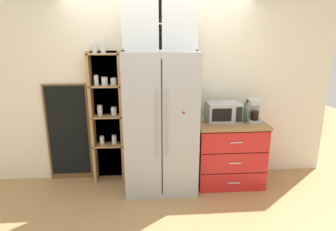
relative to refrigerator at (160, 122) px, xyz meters
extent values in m
plane|color=tan|center=(0.00, 0.00, -0.92)|extent=(10.68, 10.68, 0.00)
cube|color=silver|center=(0.00, 0.40, 0.35)|extent=(4.98, 0.10, 2.55)
cube|color=#ADAFB5|center=(0.00, 0.00, 0.00)|extent=(0.93, 0.70, 1.84)
cube|color=black|center=(0.00, -0.35, 0.00)|extent=(0.01, 0.01, 1.69)
cylinder|color=#ADAFB5|center=(-0.06, -0.36, 0.09)|extent=(0.02, 0.02, 0.83)
cylinder|color=#ADAFB5|center=(0.06, -0.36, 0.09)|extent=(0.02, 0.02, 0.83)
cube|color=#A8161C|center=(0.26, -0.35, 0.22)|extent=(0.02, 0.01, 0.02)
cube|color=brown|center=(-0.73, 0.37, 0.00)|extent=(0.48, 0.04, 1.83)
cube|color=tan|center=(-0.93, 0.24, 0.00)|extent=(0.04, 0.21, 1.83)
cube|color=tan|center=(-0.52, 0.24, 0.00)|extent=(0.04, 0.21, 1.83)
cube|color=tan|center=(-0.73, 0.24, -0.39)|extent=(0.42, 0.21, 0.02)
cylinder|color=silver|center=(-0.81, 0.24, -0.32)|extent=(0.06, 0.06, 0.12)
cylinder|color=#2D2D2D|center=(-0.81, 0.24, -0.34)|extent=(0.05, 0.05, 0.08)
cylinder|color=#B2B2B7|center=(-0.81, 0.24, -0.26)|extent=(0.06, 0.06, 0.01)
cylinder|color=silver|center=(-0.65, 0.25, -0.32)|extent=(0.07, 0.07, 0.12)
cylinder|color=white|center=(-0.65, 0.25, -0.34)|extent=(0.06, 0.06, 0.08)
cylinder|color=#B2B2B7|center=(-0.65, 0.25, -0.25)|extent=(0.06, 0.06, 0.01)
cube|color=tan|center=(-0.73, 0.24, 0.03)|extent=(0.42, 0.21, 0.02)
cylinder|color=silver|center=(-0.82, 0.25, 0.11)|extent=(0.07, 0.07, 0.14)
cylinder|color=brown|center=(-0.82, 0.25, 0.09)|extent=(0.06, 0.06, 0.09)
cylinder|color=#B2B2B7|center=(-0.82, 0.25, 0.19)|extent=(0.07, 0.07, 0.01)
cylinder|color=silver|center=(-0.63, 0.26, 0.09)|extent=(0.08, 0.08, 0.11)
cylinder|color=#B77A38|center=(-0.63, 0.26, 0.08)|extent=(0.07, 0.07, 0.07)
cylinder|color=#B2B2B7|center=(-0.63, 0.26, 0.15)|extent=(0.08, 0.08, 0.01)
cube|color=tan|center=(-0.73, 0.24, 0.45)|extent=(0.42, 0.21, 0.02)
cylinder|color=silver|center=(-0.84, 0.23, 0.53)|extent=(0.06, 0.06, 0.13)
cylinder|color=beige|center=(-0.84, 0.23, 0.51)|extent=(0.05, 0.05, 0.09)
cylinder|color=#B2B2B7|center=(-0.84, 0.23, 0.60)|extent=(0.06, 0.06, 0.01)
cylinder|color=silver|center=(-0.73, 0.24, 0.51)|extent=(0.08, 0.08, 0.10)
cylinder|color=#382316|center=(-0.73, 0.24, 0.50)|extent=(0.07, 0.07, 0.07)
cylinder|color=#B2B2B7|center=(-0.73, 0.24, 0.57)|extent=(0.08, 0.08, 0.01)
cylinder|color=silver|center=(-0.61, 0.25, 0.51)|extent=(0.08, 0.08, 0.09)
cylinder|color=white|center=(-0.61, 0.25, 0.49)|extent=(0.07, 0.07, 0.06)
cylinder|color=#B2B2B7|center=(-0.61, 0.25, 0.56)|extent=(0.08, 0.08, 0.01)
cube|color=tan|center=(-0.73, 0.24, 0.87)|extent=(0.42, 0.21, 0.02)
cylinder|color=silver|center=(-0.84, 0.26, 0.93)|extent=(0.07, 0.07, 0.10)
cylinder|color=#CCB78C|center=(-0.84, 0.26, 0.92)|extent=(0.06, 0.06, 0.07)
cylinder|color=#B2B2B7|center=(-0.84, 0.26, 0.99)|extent=(0.07, 0.07, 0.01)
cylinder|color=silver|center=(-0.72, 0.23, 0.94)|extent=(0.07, 0.07, 0.12)
cylinder|color=#E0C67F|center=(-0.72, 0.23, 0.92)|extent=(0.06, 0.06, 0.08)
cylinder|color=#B2B2B7|center=(-0.72, 0.23, 1.00)|extent=(0.06, 0.06, 0.01)
cube|color=red|center=(0.95, 0.04, -0.49)|extent=(0.90, 0.61, 0.85)
cube|color=#9E7042|center=(0.95, 0.04, -0.05)|extent=(0.93, 0.64, 0.04)
cube|color=black|center=(0.95, -0.26, -0.65)|extent=(0.88, 0.00, 0.01)
cube|color=silver|center=(0.95, -0.27, -0.78)|extent=(0.16, 0.01, 0.01)
cube|color=black|center=(0.95, -0.26, -0.36)|extent=(0.88, 0.00, 0.01)
cube|color=silver|center=(0.95, -0.27, -0.49)|extent=(0.16, 0.01, 0.01)
cube|color=black|center=(0.95, -0.26, -0.08)|extent=(0.88, 0.00, 0.01)
cube|color=silver|center=(0.95, -0.27, -0.21)|extent=(0.16, 0.01, 0.01)
cube|color=#ADAFB5|center=(0.86, 0.09, 0.10)|extent=(0.44, 0.32, 0.26)
cube|color=black|center=(0.80, -0.07, 0.10)|extent=(0.26, 0.01, 0.17)
cube|color=black|center=(1.03, -0.07, 0.10)|extent=(0.08, 0.01, 0.20)
cube|color=#B7B7BC|center=(1.27, 0.02, -0.01)|extent=(0.17, 0.20, 0.03)
cube|color=#B7B7BC|center=(1.27, 0.09, 0.12)|extent=(0.17, 0.06, 0.30)
cube|color=#B7B7BC|center=(1.27, 0.02, 0.25)|extent=(0.17, 0.20, 0.06)
cylinder|color=black|center=(1.27, 0.01, 0.06)|extent=(0.11, 0.11, 0.12)
cylinder|color=#8CA37F|center=(0.56, 0.05, 0.01)|extent=(0.07, 0.07, 0.08)
torus|color=#8CA37F|center=(0.61, 0.05, 0.02)|extent=(0.05, 0.01, 0.05)
cylinder|color=navy|center=(0.95, 0.05, 0.06)|extent=(0.06, 0.06, 0.17)
cone|color=navy|center=(0.95, 0.05, 0.15)|extent=(0.06, 0.06, 0.04)
cylinder|color=navy|center=(0.95, 0.05, 0.18)|extent=(0.02, 0.02, 0.07)
cylinder|color=black|center=(0.95, 0.05, 0.22)|extent=(0.02, 0.02, 0.01)
cylinder|color=#285B33|center=(1.13, 0.02, 0.07)|extent=(0.06, 0.06, 0.19)
cone|color=#285B33|center=(1.13, 0.02, 0.17)|extent=(0.06, 0.06, 0.04)
cylinder|color=#285B33|center=(1.13, 0.02, 0.20)|extent=(0.02, 0.02, 0.07)
cylinder|color=black|center=(1.13, 0.02, 0.24)|extent=(0.02, 0.02, 0.01)
cube|color=silver|center=(0.00, 0.17, 1.24)|extent=(0.89, 0.02, 0.63)
cube|color=silver|center=(0.00, 0.02, 0.93)|extent=(0.89, 0.32, 0.02)
cube|color=silver|center=(-0.44, 0.02, 1.24)|extent=(0.02, 0.32, 0.63)
cube|color=silver|center=(0.44, 0.02, 1.24)|extent=(0.02, 0.32, 0.63)
cube|color=silver|center=(0.00, 0.02, 1.24)|extent=(0.86, 0.30, 0.02)
cube|color=silver|center=(-0.22, -0.13, 1.24)|extent=(0.41, 0.01, 0.59)
cube|color=silver|center=(0.22, -0.13, 1.24)|extent=(0.41, 0.01, 0.59)
cylinder|color=silver|center=(-0.31, 0.02, 0.94)|extent=(0.05, 0.05, 0.00)
cylinder|color=silver|center=(-0.31, 0.02, 0.98)|extent=(0.01, 0.01, 0.07)
cone|color=silver|center=(-0.31, 0.02, 1.04)|extent=(0.06, 0.06, 0.05)
cylinder|color=silver|center=(-0.10, 0.02, 0.94)|extent=(0.05, 0.05, 0.00)
cylinder|color=silver|center=(-0.10, 0.02, 0.98)|extent=(0.01, 0.01, 0.07)
cone|color=silver|center=(-0.10, 0.02, 1.04)|extent=(0.06, 0.06, 0.05)
cylinder|color=silver|center=(0.10, 0.02, 0.94)|extent=(0.05, 0.05, 0.00)
cylinder|color=silver|center=(0.10, 0.02, 0.98)|extent=(0.01, 0.01, 0.07)
cone|color=silver|center=(0.10, 0.02, 1.04)|extent=(0.06, 0.06, 0.05)
cylinder|color=silver|center=(0.31, 0.02, 0.94)|extent=(0.05, 0.05, 0.00)
cylinder|color=silver|center=(0.31, 0.02, 0.98)|extent=(0.01, 0.01, 0.07)
cone|color=silver|center=(0.31, 0.02, 1.04)|extent=(0.06, 0.06, 0.05)
cylinder|color=white|center=(-0.27, 0.02, 1.28)|extent=(0.06, 0.06, 0.07)
cylinder|color=white|center=(-0.09, 0.02, 1.28)|extent=(0.06, 0.06, 0.07)
cylinder|color=white|center=(0.09, 0.02, 1.28)|extent=(0.06, 0.06, 0.07)
cylinder|color=white|center=(0.27, 0.02, 1.28)|extent=(0.06, 0.06, 0.07)
cube|color=brown|center=(-1.29, 0.33, -0.22)|extent=(0.60, 0.04, 1.39)
cube|color=black|center=(-1.29, 0.31, -0.19)|extent=(0.54, 0.01, 1.29)
camera|label=1|loc=(-0.17, -3.57, 1.07)|focal=30.31mm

